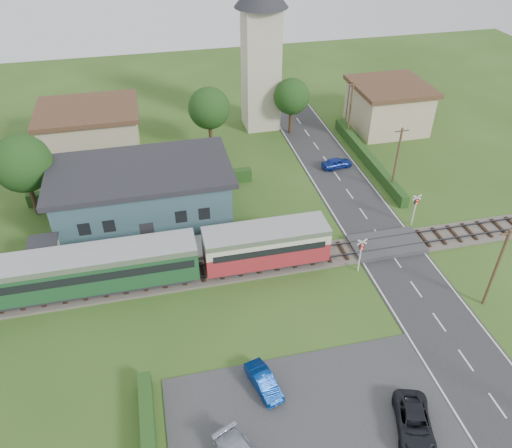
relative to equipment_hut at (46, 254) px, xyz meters
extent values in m
plane|color=#2D4C19|center=(18.00, -5.20, -1.75)|extent=(120.00, 120.00, 0.00)
cube|color=#4C443D|center=(18.00, -3.20, -1.65)|extent=(76.00, 3.20, 0.20)
cube|color=#3F3F47|center=(18.00, -3.92, -1.33)|extent=(76.00, 0.08, 0.15)
cube|color=#3F3F47|center=(18.00, -2.48, -1.33)|extent=(76.00, 0.08, 0.15)
cube|color=#28282B|center=(28.00, -5.20, -1.72)|extent=(6.00, 70.00, 0.05)
cube|color=#333335|center=(16.50, -17.20, -1.71)|extent=(17.00, 9.00, 0.08)
cube|color=#333335|center=(28.00, -3.20, -1.52)|extent=(6.20, 3.40, 0.45)
cube|color=gray|center=(8.00, 0.00, -1.52)|extent=(30.00, 3.00, 0.45)
cube|color=#BFB49D|center=(0.00, 0.00, -0.10)|extent=(2.00, 2.00, 2.40)
cube|color=#232328|center=(0.00, 0.00, 1.18)|extent=(2.30, 2.30, 0.15)
cube|color=#34565F|center=(8.00, 5.80, 0.65)|extent=(15.00, 8.00, 4.80)
cube|color=#232328|center=(8.00, 5.80, 3.30)|extent=(16.00, 9.00, 0.50)
cube|color=#232328|center=(8.00, 1.86, -0.65)|extent=(1.20, 0.12, 2.20)
cube|color=black|center=(3.00, 1.86, 0.65)|extent=(1.00, 0.12, 1.20)
cube|color=black|center=(5.00, 1.86, 0.65)|extent=(1.00, 0.12, 1.20)
cube|color=black|center=(11.00, 1.86, 0.65)|extent=(1.00, 0.12, 1.20)
cube|color=black|center=(13.00, 1.86, 0.65)|extent=(1.00, 0.12, 1.20)
cube|color=#232328|center=(17.25, -3.20, -1.16)|extent=(9.00, 2.20, 0.50)
cube|color=maroon|center=(17.25, -3.20, -0.16)|extent=(10.00, 2.80, 1.80)
cube|color=beige|center=(17.25, -3.20, 1.09)|extent=(10.00, 2.82, 0.90)
cube|color=black|center=(17.25, -3.20, 0.74)|extent=(9.00, 2.88, 0.60)
cube|color=#AAACB1|center=(17.25, -3.20, 1.74)|extent=(10.00, 2.90, 0.45)
cube|color=#232328|center=(3.65, -3.20, -1.16)|extent=(15.20, 2.20, 0.50)
cube|color=#1B4827|center=(3.65, -3.20, 0.34)|extent=(16.00, 2.80, 2.60)
cube|color=black|center=(3.65, -3.20, 0.74)|extent=(15.40, 2.86, 0.70)
cube|color=#AAACB1|center=(3.65, -3.20, 1.74)|extent=(16.00, 2.90, 0.50)
cube|color=#BFB49D|center=(23.00, 22.80, 5.25)|extent=(4.00, 4.00, 14.00)
cube|color=tan|center=(3.00, 19.80, 0.75)|extent=(10.00, 8.00, 5.00)
cube|color=#472D1E|center=(3.00, 19.80, 3.50)|extent=(10.80, 8.80, 0.50)
cube|color=tan|center=(38.00, 18.80, 0.75)|extent=(8.00, 8.00, 5.00)
cube|color=#472D1E|center=(38.00, 18.80, 3.50)|extent=(8.80, 8.80, 0.50)
cube|color=#193814|center=(7.00, -17.20, -1.15)|extent=(0.80, 9.00, 1.20)
cube|color=#193814|center=(32.20, 10.80, -1.15)|extent=(0.80, 18.00, 1.20)
cube|color=#193814|center=(8.00, 10.30, -1.10)|extent=(22.00, 0.80, 1.30)
cylinder|color=#332316|center=(-2.00, 8.80, 0.32)|extent=(0.44, 0.44, 4.12)
sphere|color=#143311|center=(-2.00, 8.80, 3.65)|extent=(5.20, 5.20, 5.20)
cylinder|color=#332316|center=(16.00, 17.80, 0.18)|extent=(0.44, 0.44, 3.85)
sphere|color=#143311|center=(16.00, 17.80, 3.29)|extent=(4.60, 4.60, 4.60)
cylinder|color=#332316|center=(26.00, 19.80, 0.04)|extent=(0.44, 0.44, 3.58)
sphere|color=#143311|center=(26.00, 19.80, 2.93)|extent=(4.20, 4.20, 4.20)
cylinder|color=#473321|center=(32.20, -11.20, 1.75)|extent=(0.22, 0.22, 7.00)
cube|color=#473321|center=(32.20, -11.20, 4.95)|extent=(1.40, 0.10, 0.10)
cylinder|color=#473321|center=(32.20, 4.80, 1.75)|extent=(0.22, 0.22, 7.00)
cube|color=#473321|center=(32.20, 4.80, 4.95)|extent=(1.40, 0.10, 0.10)
cylinder|color=#473321|center=(32.20, 16.80, 1.75)|extent=(0.22, 0.22, 7.00)
cube|color=#473321|center=(32.20, 16.80, 4.95)|extent=(1.40, 0.10, 0.10)
cylinder|color=silver|center=(24.40, -5.60, -0.25)|extent=(0.12, 0.12, 3.00)
cube|color=#232328|center=(24.40, -5.60, 0.85)|extent=(0.35, 0.18, 0.55)
sphere|color=#FF190C|center=(24.40, -5.72, 1.00)|extent=(0.14, 0.14, 0.14)
sphere|color=#FF190C|center=(24.40, -5.72, 0.70)|extent=(0.14, 0.14, 0.14)
cube|color=silver|center=(24.40, -5.60, 1.25)|extent=(0.84, 0.05, 0.55)
cube|color=silver|center=(24.40, -5.60, 1.25)|extent=(0.84, 0.05, 0.55)
cylinder|color=silver|center=(31.60, -0.80, -0.25)|extent=(0.12, 0.12, 3.00)
cube|color=#232328|center=(31.60, -0.80, 0.85)|extent=(0.35, 0.18, 0.55)
sphere|color=#FF190C|center=(31.60, -0.92, 1.00)|extent=(0.14, 0.14, 0.14)
sphere|color=#FF190C|center=(31.60, -0.92, 0.70)|extent=(0.14, 0.14, 0.14)
cube|color=silver|center=(31.60, -0.80, 1.25)|extent=(0.84, 0.05, 0.55)
cube|color=silver|center=(31.60, -0.80, 1.25)|extent=(0.84, 0.05, 0.55)
cylinder|color=#3F3F47|center=(-4.00, 14.80, 0.75)|extent=(0.14, 0.14, 5.00)
sphere|color=orange|center=(-4.00, 14.80, 3.25)|extent=(0.30, 0.30, 0.30)
cylinder|color=#3F3F47|center=(34.00, 21.80, 0.75)|extent=(0.14, 0.14, 5.00)
sphere|color=orange|center=(34.00, 21.80, 3.25)|extent=(0.30, 0.30, 0.30)
imported|color=navy|center=(28.54, 10.54, -1.14)|extent=(3.43, 1.73, 1.12)
imported|color=navy|center=(14.28, -14.70, -1.11)|extent=(2.01, 3.56, 1.11)
imported|color=black|center=(22.15, -19.47, -1.06)|extent=(3.23, 4.74, 1.21)
imported|color=gray|center=(14.69, -0.25, -0.54)|extent=(0.59, 0.42, 1.51)
imported|color=gray|center=(1.04, 0.16, -0.54)|extent=(0.72, 0.85, 1.52)
camera|label=1|loc=(9.47, -33.40, 25.51)|focal=35.00mm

